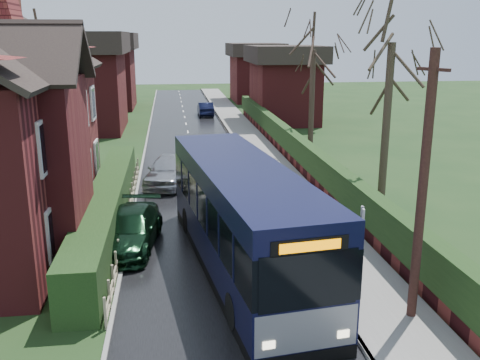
{
  "coord_description": "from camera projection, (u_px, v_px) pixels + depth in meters",
  "views": [
    {
      "loc": [
        -1.35,
        -15.55,
        7.26
      ],
      "look_at": [
        1.3,
        4.52,
        1.8
      ],
      "focal_mm": 40.0,
      "sensor_mm": 36.0,
      "label": 1
    }
  ],
  "objects": [
    {
      "name": "bus_stop_sign",
      "position": [
        361.0,
        236.0,
        15.36
      ],
      "size": [
        0.13,
        0.39,
        2.6
      ],
      "rotation": [
        0.0,
        0.0,
        -0.2
      ],
      "color": "slate",
      "rests_on": "ground"
    },
    {
      "name": "tree_right_far",
      "position": [
        314.0,
        43.0,
        33.25
      ],
      "size": [
        4.76,
        4.76,
        9.2
      ],
      "color": "#34261F",
      "rests_on": "ground"
    },
    {
      "name": "kerb_left",
      "position": [
        137.0,
        189.0,
        26.12
      ],
      "size": [
        0.12,
        100.0,
        0.1
      ],
      "primitive_type": "cube",
      "color": "gray",
      "rests_on": "ground"
    },
    {
      "name": "pavement",
      "position": [
        284.0,
        183.0,
        27.04
      ],
      "size": [
        2.5,
        100.0,
        0.14
      ],
      "primitive_type": "cube",
      "color": "slate",
      "rests_on": "ground"
    },
    {
      "name": "car_silver",
      "position": [
        169.0,
        170.0,
        26.78
      ],
      "size": [
        2.85,
        4.83,
        1.54
      ],
      "primitive_type": "imported",
      "rotation": [
        0.0,
        0.0,
        -0.24
      ],
      "color": "#AAAAAF",
      "rests_on": "ground"
    },
    {
      "name": "right_wall_hedge",
      "position": [
        314.0,
        164.0,
        26.99
      ],
      "size": [
        0.6,
        50.0,
        1.8
      ],
      "color": "maroon",
      "rests_on": "ground"
    },
    {
      "name": "road",
      "position": [
        200.0,
        187.0,
        26.52
      ],
      "size": [
        6.0,
        100.0,
        0.02
      ],
      "primitive_type": "cube",
      "color": "black",
      "rests_on": "ground"
    },
    {
      "name": "tree_right_near",
      "position": [
        393.0,
        30.0,
        21.72
      ],
      "size": [
        4.65,
        4.65,
        10.04
      ],
      "color": "#372C20",
      "rests_on": "ground"
    },
    {
      "name": "kerb_right",
      "position": [
        260.0,
        184.0,
        26.89
      ],
      "size": [
        0.12,
        100.0,
        0.14
      ],
      "primitive_type": "cube",
      "color": "gray",
      "rests_on": "ground"
    },
    {
      "name": "telegraph_pole",
      "position": [
        422.0,
        191.0,
        13.23
      ],
      "size": [
        0.45,
        0.85,
        7.01
      ],
      "rotation": [
        0.0,
        0.0,
        0.43
      ],
      "color": "black",
      "rests_on": "ground"
    },
    {
      "name": "front_hedge",
      "position": [
        108.0,
        206.0,
        21.03
      ],
      "size": [
        1.2,
        16.0,
        1.6
      ],
      "primitive_type": "cube",
      "color": "black",
      "rests_on": "ground"
    },
    {
      "name": "car_green",
      "position": [
        129.0,
        230.0,
        18.82
      ],
      "size": [
        2.49,
        4.83,
        1.34
      ],
      "primitive_type": "imported",
      "rotation": [
        0.0,
        0.0,
        -0.14
      ],
      "color": "black",
      "rests_on": "ground"
    },
    {
      "name": "tree_house_side",
      "position": [
        37.0,
        43.0,
        29.71
      ],
      "size": [
        4.05,
        4.05,
        9.2
      ],
      "color": "#3A2C22",
      "rests_on": "ground"
    },
    {
      "name": "bus",
      "position": [
        242.0,
        219.0,
        16.87
      ],
      "size": [
        3.97,
        11.44,
        3.4
      ],
      "rotation": [
        0.0,
        0.0,
        0.13
      ],
      "color": "black",
      "rests_on": "ground"
    },
    {
      "name": "car_distant",
      "position": [
        205.0,
        109.0,
        50.31
      ],
      "size": [
        1.39,
        3.89,
        1.28
      ],
      "primitive_type": "imported",
      "rotation": [
        0.0,
        0.0,
        3.15
      ],
      "color": "black",
      "rests_on": "ground"
    },
    {
      "name": "ground",
      "position": [
        218.0,
        273.0,
        16.95
      ],
      "size": [
        140.0,
        140.0,
        0.0
      ],
      "primitive_type": "plane",
      "color": "#273F1B",
      "rests_on": "ground"
    },
    {
      "name": "picket_fence",
      "position": [
        128.0,
        213.0,
        21.22
      ],
      "size": [
        0.1,
        16.0,
        0.9
      ],
      "primitive_type": null,
      "color": "gray",
      "rests_on": "ground"
    }
  ]
}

